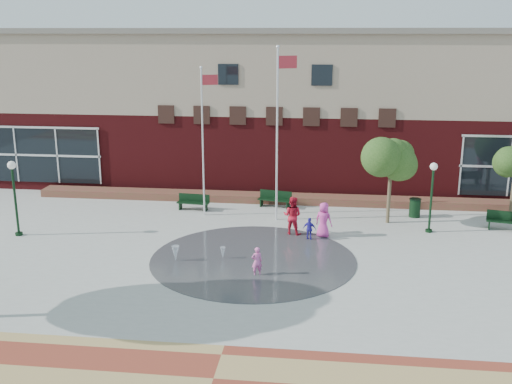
# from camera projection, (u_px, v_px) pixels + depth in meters

# --- Properties ---
(ground) EXTENTS (120.00, 120.00, 0.00)m
(ground) POSITION_uv_depth(u_px,v_px,m) (243.00, 290.00, 21.58)
(ground) COLOR #666056
(ground) RESTS_ON ground
(plaza_concrete) EXTENTS (46.00, 18.00, 0.01)m
(plaza_concrete) POSITION_uv_depth(u_px,v_px,m) (256.00, 251.00, 25.42)
(plaza_concrete) COLOR #A8A8A0
(plaza_concrete) RESTS_ON ground
(splash_pad) EXTENTS (8.40, 8.40, 0.01)m
(splash_pad) POSITION_uv_depth(u_px,v_px,m) (253.00, 260.00, 24.46)
(splash_pad) COLOR #383A3D
(splash_pad) RESTS_ON ground
(library_building) EXTENTS (44.40, 10.40, 9.20)m
(library_building) POSITION_uv_depth(u_px,v_px,m) (281.00, 104.00, 37.14)
(library_building) COLOR #580F12
(library_building) RESTS_ON ground
(flower_bed) EXTENTS (26.00, 1.20, 0.40)m
(flower_bed) POSITION_uv_depth(u_px,v_px,m) (272.00, 202.00, 32.71)
(flower_bed) COLOR maroon
(flower_bed) RESTS_ON ground
(flagpole_left) EXTENTS (0.82, 0.37, 7.43)m
(flagpole_left) POSITION_uv_depth(u_px,v_px,m) (203.00, 135.00, 29.28)
(flagpole_left) COLOR silver
(flagpole_left) RESTS_ON ground
(flagpole_right) EXTENTS (0.96, 0.50, 8.42)m
(flagpole_right) POSITION_uv_depth(u_px,v_px,m) (278.00, 125.00, 28.40)
(flagpole_right) COLOR silver
(flagpole_right) RESTS_ON ground
(lamp_left) EXTENTS (0.37, 0.37, 3.48)m
(lamp_left) POSITION_uv_depth(u_px,v_px,m) (14.00, 190.00, 26.78)
(lamp_left) COLOR black
(lamp_left) RESTS_ON ground
(lamp_right) EXTENTS (0.35, 0.35, 3.31)m
(lamp_right) POSITION_uv_depth(u_px,v_px,m) (432.00, 190.00, 27.25)
(lamp_right) COLOR black
(lamp_right) RESTS_ON ground
(bench_left) EXTENTS (1.70, 0.62, 0.84)m
(bench_left) POSITION_uv_depth(u_px,v_px,m) (193.00, 205.00, 31.13)
(bench_left) COLOR black
(bench_left) RESTS_ON ground
(bench_mid) EXTENTS (1.82, 0.85, 0.88)m
(bench_mid) POSITION_uv_depth(u_px,v_px,m) (275.00, 202.00, 31.62)
(bench_mid) COLOR black
(bench_mid) RESTS_ON ground
(bench_right) EXTENTS (1.83, 0.88, 0.89)m
(bench_right) POSITION_uv_depth(u_px,v_px,m) (506.00, 225.00, 27.97)
(bench_right) COLOR black
(bench_right) RESTS_ON ground
(trash_can) EXTENTS (0.59, 0.59, 0.96)m
(trash_can) POSITION_uv_depth(u_px,v_px,m) (415.00, 208.00, 29.92)
(trash_can) COLOR black
(trash_can) RESTS_ON ground
(tree_mid) EXTENTS (2.46, 2.46, 4.15)m
(tree_mid) POSITION_uv_depth(u_px,v_px,m) (391.00, 162.00, 28.35)
(tree_mid) COLOR #4C3E2B
(tree_mid) RESTS_ON ground
(water_jet_a) EXTENTS (0.32, 0.32, 0.63)m
(water_jet_a) POSITION_uv_depth(u_px,v_px,m) (176.00, 261.00, 24.26)
(water_jet_a) COLOR white
(water_jet_a) RESTS_ON ground
(water_jet_b) EXTENTS (0.22, 0.22, 0.49)m
(water_jet_b) POSITION_uv_depth(u_px,v_px,m) (223.00, 259.00, 24.51)
(water_jet_b) COLOR white
(water_jet_b) RESTS_ON ground
(child_splash) EXTENTS (0.49, 0.42, 1.15)m
(child_splash) POSITION_uv_depth(u_px,v_px,m) (257.00, 261.00, 22.73)
(child_splash) COLOR pink
(child_splash) RESTS_ON ground
(adult_red) EXTENTS (1.01, 0.88, 1.79)m
(adult_red) POSITION_uv_depth(u_px,v_px,m) (292.00, 216.00, 27.28)
(adult_red) COLOR red
(adult_red) RESTS_ON ground
(adult_pink) EXTENTS (0.93, 0.79, 1.62)m
(adult_pink) POSITION_uv_depth(u_px,v_px,m) (324.00, 220.00, 26.94)
(adult_pink) COLOR #DB3DA0
(adult_pink) RESTS_ON ground
(child_blue) EXTENTS (0.65, 0.39, 1.03)m
(child_blue) POSITION_uv_depth(u_px,v_px,m) (310.00, 229.00, 26.62)
(child_blue) COLOR #2E24AD
(child_blue) RESTS_ON ground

